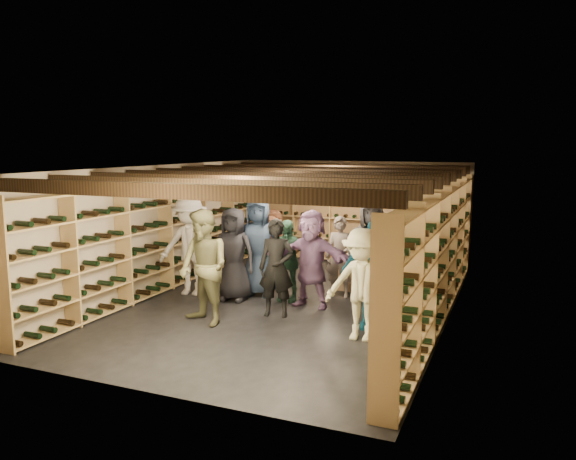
# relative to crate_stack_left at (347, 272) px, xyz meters

# --- Properties ---
(ground) EXTENTS (8.00, 8.00, 0.00)m
(ground) POSITION_rel_crate_stack_left_xyz_m (-0.68, -1.30, -0.34)
(ground) COLOR black
(ground) RESTS_ON ground
(walls) EXTENTS (5.52, 8.02, 2.40)m
(walls) POSITION_rel_crate_stack_left_xyz_m (-0.68, -1.30, 0.86)
(walls) COLOR tan
(walls) RESTS_ON ground
(ceiling) EXTENTS (5.50, 8.00, 0.01)m
(ceiling) POSITION_rel_crate_stack_left_xyz_m (-0.68, -1.30, 2.06)
(ceiling) COLOR beige
(ceiling) RESTS_ON walls
(ceiling_joists) EXTENTS (5.40, 7.12, 0.18)m
(ceiling_joists) POSITION_rel_crate_stack_left_xyz_m (-0.68, -1.30, 1.92)
(ceiling_joists) COLOR black
(ceiling_joists) RESTS_ON ground
(wine_rack_left) EXTENTS (0.32, 7.50, 2.15)m
(wine_rack_left) POSITION_rel_crate_stack_left_xyz_m (-3.25, -1.30, 0.74)
(wine_rack_left) COLOR tan
(wine_rack_left) RESTS_ON ground
(wine_rack_right) EXTENTS (0.32, 7.50, 2.15)m
(wine_rack_right) POSITION_rel_crate_stack_left_xyz_m (1.89, -1.30, 0.74)
(wine_rack_right) COLOR tan
(wine_rack_right) RESTS_ON ground
(wine_rack_back) EXTENTS (4.70, 0.30, 2.15)m
(wine_rack_back) POSITION_rel_crate_stack_left_xyz_m (-0.68, 2.53, 0.73)
(wine_rack_back) COLOR tan
(wine_rack_back) RESTS_ON ground
(crate_stack_left) EXTENTS (0.53, 0.38, 0.68)m
(crate_stack_left) POSITION_rel_crate_stack_left_xyz_m (0.00, 0.00, 0.00)
(crate_stack_left) COLOR tan
(crate_stack_left) RESTS_ON ground
(crate_stack_right) EXTENTS (0.56, 0.43, 0.68)m
(crate_stack_right) POSITION_rel_crate_stack_left_xyz_m (0.54, 0.00, 0.00)
(crate_stack_right) COLOR tan
(crate_stack_right) RESTS_ON ground
(crate_loose) EXTENTS (0.57, 0.45, 0.17)m
(crate_loose) POSITION_rel_crate_stack_left_xyz_m (0.86, 0.98, -0.25)
(crate_loose) COLOR tan
(crate_loose) RESTS_ON ground
(person_0) EXTENTS (0.85, 0.58, 1.68)m
(person_0) POSITION_rel_crate_stack_left_xyz_m (-1.67, -1.51, 0.50)
(person_0) COLOR black
(person_0) RESTS_ON ground
(person_1) EXTENTS (0.65, 0.49, 1.61)m
(person_1) POSITION_rel_crate_stack_left_xyz_m (-0.57, -2.09, 0.46)
(person_1) COLOR black
(person_1) RESTS_ON ground
(person_2) EXTENTS (1.08, 0.98, 1.81)m
(person_2) POSITION_rel_crate_stack_left_xyz_m (-1.44, -2.92, 0.57)
(person_2) COLOR brown
(person_2) RESTS_ON ground
(person_3) EXTENTS (1.06, 0.63, 1.62)m
(person_3) POSITION_rel_crate_stack_left_xyz_m (1.01, -2.66, 0.47)
(person_3) COLOR beige
(person_3) RESTS_ON ground
(person_4) EXTENTS (1.02, 0.52, 1.67)m
(person_4) POSITION_rel_crate_stack_left_xyz_m (1.03, -2.09, 0.50)
(person_4) COLOR navy
(person_4) RESTS_ON ground
(person_5) EXTENTS (1.52, 0.81, 1.57)m
(person_5) POSITION_rel_crate_stack_left_xyz_m (-1.37, -0.47, 0.44)
(person_5) COLOR brown
(person_5) RESTS_ON ground
(person_6) EXTENTS (1.01, 0.76, 1.85)m
(person_6) POSITION_rel_crate_stack_left_xyz_m (-1.41, -1.02, 0.58)
(person_6) COLOR #1F2C43
(person_6) RESTS_ON ground
(person_7) EXTENTS (0.58, 0.41, 1.49)m
(person_7) POSITION_rel_crate_stack_left_xyz_m (0.03, -0.54, 0.41)
(person_7) COLOR gray
(person_7) RESTS_ON ground
(person_8) EXTENTS (0.97, 0.86, 1.66)m
(person_8) POSITION_rel_crate_stack_left_xyz_m (1.02, -1.15, 0.49)
(person_8) COLOR #422514
(person_8) RESTS_ON ground
(person_9) EXTENTS (1.30, 0.88, 1.86)m
(person_9) POSITION_rel_crate_stack_left_xyz_m (-2.60, -1.47, 0.59)
(person_9) COLOR beige
(person_9) RESTS_ON ground
(person_10) EXTENTS (0.88, 0.39, 1.48)m
(person_10) POSITION_rel_crate_stack_left_xyz_m (-0.76, -1.19, 0.40)
(person_10) COLOR #29553E
(person_10) RESTS_ON ground
(person_11) EXTENTS (1.60, 0.60, 1.69)m
(person_11) POSITION_rel_crate_stack_left_xyz_m (-0.24, -1.37, 0.51)
(person_11) COLOR #8D6396
(person_11) RESTS_ON ground
(person_12) EXTENTS (1.04, 0.87, 1.83)m
(person_12) POSITION_rel_crate_stack_left_xyz_m (0.58, -0.48, 0.57)
(person_12) COLOR #35343A
(person_12) RESTS_ON ground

